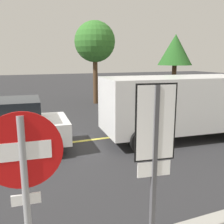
{
  "coord_description": "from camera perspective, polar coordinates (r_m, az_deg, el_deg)",
  "views": [
    {
      "loc": [
        -0.29,
        -8.19,
        2.81
      ],
      "look_at": [
        2.65,
        -0.97,
        1.17
      ],
      "focal_mm": 40.74,
      "sensor_mm": 36.0,
      "label": 1
    }
  ],
  "objects": [
    {
      "name": "lane_marking_centre",
      "position": [
        9.26,
        -0.28,
        -5.73
      ],
      "size": [
        28.0,
        0.16,
        0.01
      ],
      "primitive_type": "cube",
      "color": "#E0D14C"
    },
    {
      "name": "car_white_behind_van",
      "position": [
        8.21,
        -23.18,
        -3.13
      ],
      "size": [
        4.02,
        2.35,
        1.63
      ],
      "color": "white",
      "rests_on": "ground_plane"
    },
    {
      "name": "speed_limit_sign",
      "position": [
        3.28,
        9.59,
        -6.87
      ],
      "size": [
        0.54,
        0.1,
        2.52
      ],
      "color": "#4C4C51",
      "rests_on": "ground_plane"
    },
    {
      "name": "tree_left_verge",
      "position": [
        20.63,
        14.0,
        13.3
      ],
      "size": [
        2.62,
        2.62,
        4.65
      ],
      "color": "#513823",
      "rests_on": "ground_plane"
    },
    {
      "name": "tree_centre_verge",
      "position": [
        16.16,
        -3.86,
        15.36
      ],
      "size": [
        2.5,
        2.5,
        5.08
      ],
      "color": "#513823",
      "rests_on": "ground_plane"
    },
    {
      "name": "stop_sign",
      "position": [
        2.7,
        -18.9,
        -15.47
      ],
      "size": [
        0.76,
        0.09,
        2.34
      ],
      "color": "gray",
      "rests_on": "ground_plane"
    },
    {
      "name": "ground_plane",
      "position": [
        8.67,
        -19.19,
        -7.71
      ],
      "size": [
        80.0,
        80.0,
        0.0
      ],
      "primitive_type": "plane",
      "color": "#2D2D30"
    },
    {
      "name": "white_van",
      "position": [
        9.19,
        14.25,
        1.86
      ],
      "size": [
        5.35,
        2.63,
        2.2
      ],
      "color": "white",
      "rests_on": "ground_plane"
    }
  ]
}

